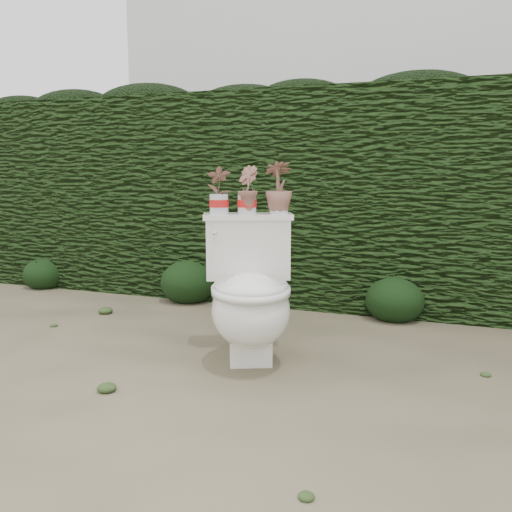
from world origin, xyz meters
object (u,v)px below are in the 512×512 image
(potted_plant_center, at_px, (247,191))
(potted_plant_right, at_px, (279,189))
(potted_plant_left, at_px, (219,191))
(toilet, at_px, (250,296))

(potted_plant_center, distance_m, potted_plant_right, 0.18)
(potted_plant_left, relative_size, potted_plant_right, 0.91)
(toilet, height_order, potted_plant_center, potted_plant_center)
(toilet, height_order, potted_plant_left, potted_plant_left)
(potted_plant_right, bearing_deg, toilet, 42.03)
(potted_plant_center, bearing_deg, potted_plant_right, -105.66)
(potted_plant_right, bearing_deg, potted_plant_left, -11.72)
(toilet, distance_m, potted_plant_center, 0.60)
(potted_plant_left, xyz_separation_m, potted_plant_right, (0.31, 0.13, 0.01))
(potted_plant_left, xyz_separation_m, potted_plant_center, (0.14, 0.06, 0.00))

